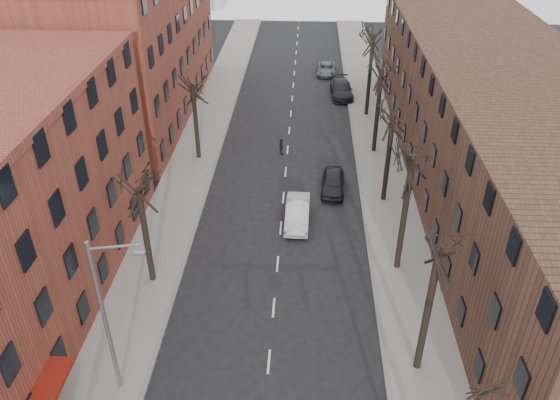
# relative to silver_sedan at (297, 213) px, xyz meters

# --- Properties ---
(sidewalk_left) EXTENTS (4.00, 90.00, 0.15)m
(sidewalk_left) POSITION_rel_silver_sedan_xyz_m (-9.15, 10.20, -0.70)
(sidewalk_left) COLOR gray
(sidewalk_left) RESTS_ON ground
(sidewalk_right) EXTENTS (4.00, 90.00, 0.15)m
(sidewalk_right) POSITION_rel_silver_sedan_xyz_m (6.85, 10.20, -0.70)
(sidewalk_right) COLOR gray
(sidewalk_right) RESTS_ON ground
(building_left_far) EXTENTS (12.00, 28.00, 14.00)m
(building_left_far) POSITION_rel_silver_sedan_xyz_m (-17.15, 19.20, 6.22)
(building_left_far) COLOR brown
(building_left_far) RESTS_ON ground
(building_right) EXTENTS (12.00, 50.00, 10.00)m
(building_right) POSITION_rel_silver_sedan_xyz_m (14.85, 5.20, 4.22)
(building_right) COLOR #513226
(building_right) RESTS_ON ground
(tree_right_b) EXTENTS (5.20, 5.20, 10.80)m
(tree_right_b) POSITION_rel_silver_sedan_xyz_m (6.45, -12.80, -0.78)
(tree_right_b) COLOR black
(tree_right_b) RESTS_ON ground
(tree_right_c) EXTENTS (5.20, 5.20, 11.60)m
(tree_right_c) POSITION_rel_silver_sedan_xyz_m (6.45, -4.80, -0.78)
(tree_right_c) COLOR black
(tree_right_c) RESTS_ON ground
(tree_right_d) EXTENTS (5.20, 5.20, 10.00)m
(tree_right_d) POSITION_rel_silver_sedan_xyz_m (6.45, 3.20, -0.78)
(tree_right_d) COLOR black
(tree_right_d) RESTS_ON ground
(tree_right_e) EXTENTS (5.20, 5.20, 10.80)m
(tree_right_e) POSITION_rel_silver_sedan_xyz_m (6.45, 11.20, -0.78)
(tree_right_e) COLOR black
(tree_right_e) RESTS_ON ground
(tree_right_f) EXTENTS (5.20, 5.20, 11.60)m
(tree_right_f) POSITION_rel_silver_sedan_xyz_m (6.45, 19.20, -0.78)
(tree_right_f) COLOR black
(tree_right_f) RESTS_ON ground
(tree_left_a) EXTENTS (5.20, 5.20, 9.50)m
(tree_left_a) POSITION_rel_silver_sedan_xyz_m (-8.75, -6.80, -0.78)
(tree_left_a) COLOR black
(tree_left_a) RESTS_ON ground
(tree_left_b) EXTENTS (5.20, 5.20, 9.50)m
(tree_left_b) POSITION_rel_silver_sedan_xyz_m (-8.75, 9.20, -0.78)
(tree_left_b) COLOR black
(tree_left_b) RESTS_ON ground
(streetlight) EXTENTS (2.45, 0.22, 9.03)m
(streetlight) POSITION_rel_silver_sedan_xyz_m (-8.18, -14.80, 4.23)
(streetlight) COLOR slate
(streetlight) RESTS_ON ground
(silver_sedan) EXTENTS (1.74, 4.75, 1.56)m
(silver_sedan) POSITION_rel_silver_sedan_xyz_m (0.00, 0.00, 0.00)
(silver_sedan) COLOR silver
(silver_sedan) RESTS_ON ground
(parked_car_near) EXTENTS (1.99, 4.44, 1.48)m
(parked_car_near) POSITION_rel_silver_sedan_xyz_m (2.65, 4.43, -0.04)
(parked_car_near) COLOR black
(parked_car_near) RESTS_ON ground
(parked_car_mid) EXTENTS (2.49, 5.56, 1.58)m
(parked_car_mid) POSITION_rel_silver_sedan_xyz_m (4.15, 24.19, 0.01)
(parked_car_mid) COLOR black
(parked_car_mid) RESTS_ON ground
(parked_car_far) EXTENTS (2.26, 4.56, 1.24)m
(parked_car_far) POSITION_rel_silver_sedan_xyz_m (2.65, 31.14, -0.16)
(parked_car_far) COLOR slate
(parked_car_far) RESTS_ON ground
(pedestrian_crossing) EXTENTS (0.63, 0.97, 1.54)m
(pedestrian_crossing) POSITION_rel_silver_sedan_xyz_m (-1.66, 10.29, -0.01)
(pedestrian_crossing) COLOR black
(pedestrian_crossing) RESTS_ON ground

